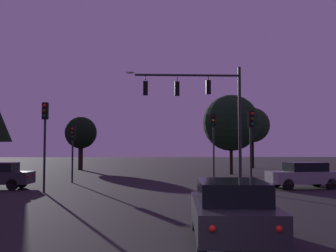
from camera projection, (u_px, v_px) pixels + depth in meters
ground_plane at (149, 180)px, 30.06m from camera, size 168.00×168.00×0.00m
traffic_signal_mast_arm at (204, 101)px, 26.01m from camera, size 7.38×0.38×7.56m
traffic_light_corner_left at (73, 142)px, 27.90m from camera, size 0.32×0.36×3.85m
traffic_light_corner_right at (251, 134)px, 21.87m from camera, size 0.36×0.39×4.36m
traffic_light_median at (45, 129)px, 21.60m from camera, size 0.32×0.36×4.77m
traffic_light_far_side at (214, 134)px, 30.30m from camera, size 0.36×0.38×4.87m
car_nearside_lane at (231, 210)px, 10.08m from camera, size 2.20×4.66×1.52m
car_crossing_right at (304, 175)px, 23.70m from camera, size 4.14×2.20×1.52m
tree_behind_sign at (231, 123)px, 37.06m from camera, size 5.11×5.11×7.22m
tree_center_horizon at (252, 125)px, 49.24m from camera, size 4.19×4.19×7.27m
tree_right_cluster at (81, 133)px, 44.93m from camera, size 3.51×3.51×5.84m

